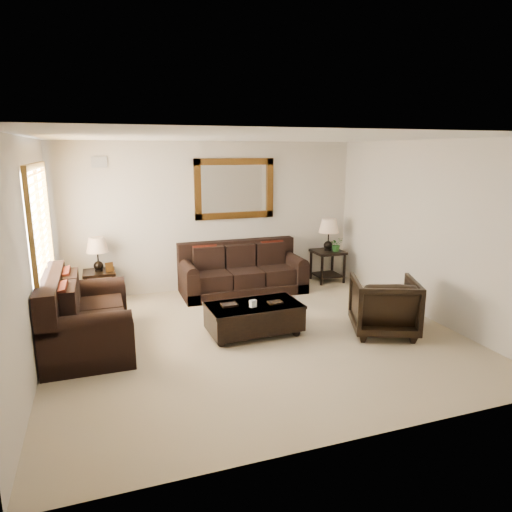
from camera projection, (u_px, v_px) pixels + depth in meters
name	position (u px, v px, depth m)	size (l,w,h in m)	color
room	(257.00, 242.00, 6.07)	(5.51, 5.01, 2.71)	gray
window	(41.00, 227.00, 6.00)	(0.07, 1.96, 1.66)	white
mirror	(235.00, 189.00, 8.37)	(1.50, 0.06, 1.10)	#46230E
air_vent	(99.00, 162.00, 7.53)	(0.25, 0.02, 0.18)	#999999
sofa	(242.00, 274.00, 8.34)	(2.22, 0.96, 0.91)	black
loveseat	(83.00, 321.00, 5.96)	(1.06, 1.78, 1.00)	black
end_table_left	(98.00, 261.00, 7.59)	(0.52, 0.52, 1.14)	black
end_table_right	(328.00, 241.00, 8.91)	(0.57, 0.57, 1.25)	black
coffee_table	(254.00, 316.00, 6.39)	(1.33, 0.75, 0.55)	black
armchair	(384.00, 303.00, 6.42)	(0.86, 0.81, 0.89)	black
potted_plant	(336.00, 246.00, 8.88)	(0.24, 0.27, 0.21)	#21511C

